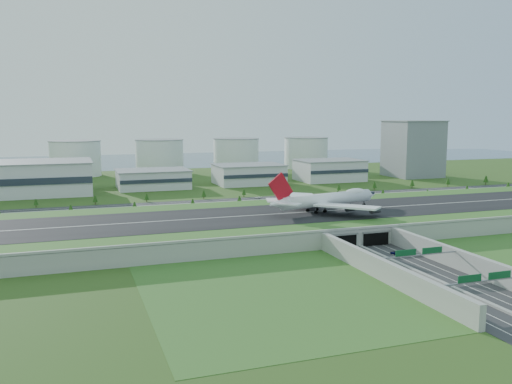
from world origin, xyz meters
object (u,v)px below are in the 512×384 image
object	(u,v)px
fuel_tank_a	(75,159)
car_1	(435,291)
car_2	(395,253)
car_6	(453,192)
car_5	(302,196)
car_7	(258,198)
office_tower	(413,149)
car_0	(398,269)
boeing_747	(326,199)

from	to	relation	value
fuel_tank_a	car_1	distance (m)	442.10
car_2	car_6	world-z (taller)	car_6
fuel_tank_a	car_1	world-z (taller)	fuel_tank_a
car_6	car_1	bearing A→B (deg)	152.41
car_1	car_5	size ratio (longest dim) A/B	0.94
car_1	car_6	xyz separation A→B (m)	(169.98, 202.25, 0.06)
car_6	car_7	xyz separation A→B (m)	(-157.16, 18.84, 0.05)
office_tower	fuel_tank_a	distance (m)	340.18
car_6	car_0	bearing A→B (deg)	148.82
office_tower	fuel_tank_a	bearing A→B (deg)	160.23
office_tower	car_6	xyz separation A→B (m)	(-39.23, -110.42, -26.63)
car_0	car_7	world-z (taller)	car_7
car_0	car_6	world-z (taller)	car_0
boeing_747	car_6	size ratio (longest dim) A/B	13.97
car_2	car_5	xyz separation A→B (m)	(30.40, 169.83, 0.02)
car_1	fuel_tank_a	bearing A→B (deg)	80.82
car_6	car_7	distance (m)	158.28
fuel_tank_a	boeing_747	distance (m)	335.36
car_0	car_1	xyz separation A→B (m)	(-2.82, -26.90, -0.10)
car_2	fuel_tank_a	bearing A→B (deg)	-84.27
fuel_tank_a	car_1	xyz separation A→B (m)	(110.79, -427.67, -16.69)
car_7	boeing_747	bearing A→B (deg)	13.13
office_tower	car_1	bearing A→B (deg)	-123.79
fuel_tank_a	car_6	world-z (taller)	fuel_tank_a
office_tower	car_5	size ratio (longest dim) A/B	12.37
office_tower	boeing_747	xyz separation A→B (m)	(-192.62, -195.21, -12.83)
car_1	car_2	bearing A→B (deg)	47.61
car_0	car_1	size ratio (longest dim) A/B	1.10
office_tower	car_5	world-z (taller)	office_tower
car_7	car_1	bearing A→B (deg)	7.73
car_6	car_7	size ratio (longest dim) A/B	0.98
fuel_tank_a	car_7	xyz separation A→B (m)	(123.61, -206.58, -16.58)
boeing_747	car_2	world-z (taller)	boeing_747
car_2	car_6	distance (m)	216.22
car_1	car_2	size ratio (longest dim) A/B	0.82
car_2	car_7	xyz separation A→B (m)	(-3.97, 171.44, 0.09)
car_2	car_6	bearing A→B (deg)	-148.03
car_0	car_6	size ratio (longest dim) A/B	0.85
car_6	car_2	bearing A→B (deg)	147.34
car_5	fuel_tank_a	bearing A→B (deg)	-162.00
boeing_747	car_7	xyz separation A→B (m)	(-3.77, 103.64, -13.75)
fuel_tank_a	car_1	size ratio (longest dim) A/B	11.98
office_tower	car_0	bearing A→B (deg)	-125.84
fuel_tank_a	car_7	size ratio (longest dim) A/B	9.13
fuel_tank_a	car_6	distance (m)	360.44
office_tower	car_1	size ratio (longest dim) A/B	13.18
car_2	car_7	size ratio (longest dim) A/B	0.93
office_tower	car_5	xyz separation A→B (m)	(-162.01, -93.18, -26.65)
office_tower	car_5	distance (m)	188.79
car_0	fuel_tank_a	bearing A→B (deg)	85.05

